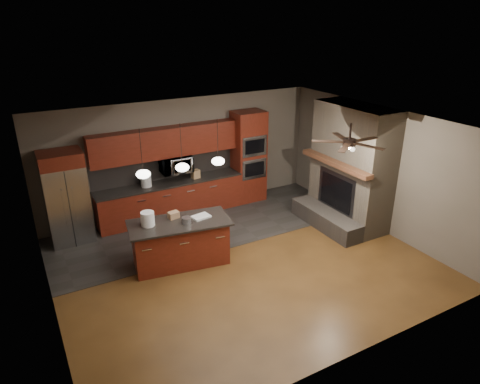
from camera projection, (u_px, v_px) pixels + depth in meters
ground at (242, 262)px, 8.61m from camera, size 7.00×7.00×0.00m
ceiling at (242, 126)px, 7.53m from camera, size 7.00×6.00×0.02m
back_wall at (182, 156)px, 10.49m from camera, size 7.00×0.02×2.80m
right_wall at (377, 168)px, 9.63m from camera, size 0.02×6.00×2.80m
left_wall at (42, 243)px, 6.50m from camera, size 0.02×6.00×2.80m
slate_tile_patch at (205, 226)px, 10.06m from camera, size 7.00×2.40×0.01m
fireplace_column at (349, 171)px, 9.79m from camera, size 1.30×2.10×2.80m
back_cabinetry at (169, 182)px, 10.26m from camera, size 3.59×0.64×2.20m
oven_tower at (248, 157)px, 11.08m from camera, size 0.80×0.63×2.38m
microwave at (176, 164)px, 10.20m from camera, size 0.73×0.41×0.50m
refrigerator at (66, 198)px, 9.07m from camera, size 0.87×0.75×2.03m
kitchen_island at (181, 242)px, 8.40m from camera, size 2.07×1.19×0.92m
white_bucket at (148, 219)px, 8.04m from camera, size 0.28×0.28×0.27m
paint_can at (187, 220)px, 8.16m from camera, size 0.20×0.20×0.12m
paint_tray at (201, 217)px, 8.40m from camera, size 0.38×0.29×0.03m
cardboard_box at (173, 215)px, 8.36m from camera, size 0.23×0.18×0.13m
counter_bucket at (146, 181)px, 9.92m from camera, size 0.28×0.28×0.28m
counter_box at (196, 174)px, 10.44m from camera, size 0.21×0.17×0.21m
pendant_left at (143, 174)px, 7.67m from camera, size 0.26×0.26×0.92m
pendant_center at (182, 167)px, 8.01m from camera, size 0.26×0.26×0.92m
pendant_right at (218, 161)px, 8.35m from camera, size 0.26×0.26×0.92m
ceiling_fan at (349, 142)px, 7.82m from camera, size 1.27×1.33×0.41m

